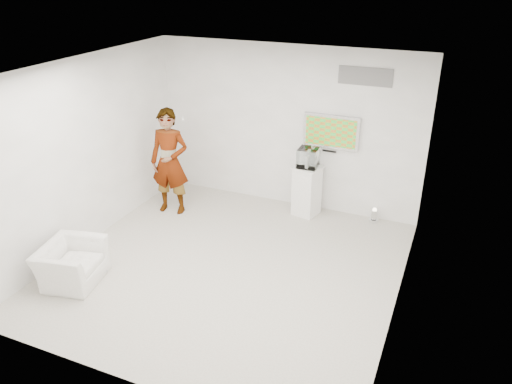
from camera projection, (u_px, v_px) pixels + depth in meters
room at (226, 178)px, 7.03m from camera, size 5.01×5.01×3.00m
tv at (331, 132)px, 8.75m from camera, size 1.00×0.08×0.60m
logo_decal at (365, 76)px, 8.18m from camera, size 0.90×0.02×0.30m
person at (170, 162)px, 9.00m from camera, size 0.78×0.57×1.96m
armchair at (71, 263)px, 7.23m from camera, size 0.95×1.04×0.58m
pedestal at (307, 191)px, 9.10m from camera, size 0.55×0.55×0.94m
floor_uplight at (374, 215)px, 8.94m from camera, size 0.22×0.22×0.26m
vitrine at (308, 158)px, 8.82m from camera, size 0.36×0.36×0.35m
console at (308, 161)px, 8.85m from camera, size 0.06×0.16×0.22m
wii_remote at (183, 119)px, 8.74m from camera, size 0.09×0.12×0.03m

